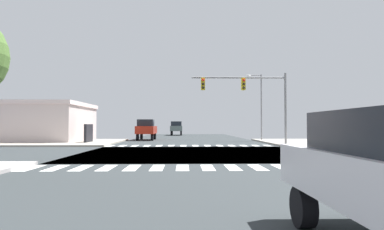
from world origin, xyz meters
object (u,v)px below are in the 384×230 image
Objects in this scene: bank_building at (32,122)px; pickup_nearside_1 at (146,129)px; street_lamp at (259,101)px; traffic_signal_mast at (248,91)px; pickup_trailing_3 at (176,128)px.

bank_building is 2.47× the size of pickup_nearside_1.
street_lamp is at bearing 2.34° from bank_building.
pickup_nearside_1 is (-9.67, 10.64, -3.27)m from traffic_signal_mast.
traffic_signal_mast is at bearing 132.27° from pickup_nearside_1.
bank_building is at bearing 16.60° from pickup_nearside_1.
pickup_nearside_1 is 1.00× the size of pickup_trailing_3.
pickup_trailing_3 is (-6.67, 29.69, -3.27)m from traffic_signal_mast.
pickup_nearside_1 is (11.46, 3.42, -0.72)m from bank_building.
pickup_trailing_3 is at bearing -98.95° from pickup_nearside_1.
traffic_signal_mast reaches higher than pickup_trailing_3.
traffic_signal_mast is 1.57× the size of pickup_nearside_1.
traffic_signal_mast is at bearing 102.66° from pickup_trailing_3.
pickup_nearside_1 is (-12.43, 2.44, -3.08)m from street_lamp.
bank_building is at bearing 161.13° from traffic_signal_mast.
pickup_trailing_3 is at bearing 57.24° from bank_building.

